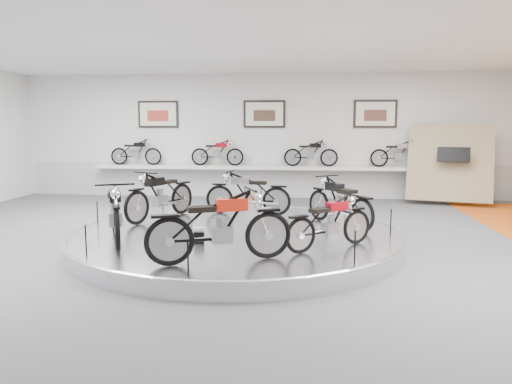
# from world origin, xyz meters

# --- Properties ---
(floor) EXTENTS (16.00, 16.00, 0.00)m
(floor) POSITION_xyz_m (0.00, 0.00, 0.00)
(floor) COLOR #545457
(floor) RESTS_ON ground
(ceiling) EXTENTS (16.00, 16.00, 0.00)m
(ceiling) POSITION_xyz_m (0.00, 0.00, 4.00)
(ceiling) COLOR white
(ceiling) RESTS_ON wall_back
(wall_back) EXTENTS (16.00, 0.00, 16.00)m
(wall_back) POSITION_xyz_m (0.00, 7.00, 2.00)
(wall_back) COLOR silver
(wall_back) RESTS_ON floor
(wall_front) EXTENTS (16.00, 0.00, 16.00)m
(wall_front) POSITION_xyz_m (0.00, -7.00, 2.00)
(wall_front) COLOR silver
(wall_front) RESTS_ON floor
(dado_band) EXTENTS (15.68, 0.04, 1.10)m
(dado_band) POSITION_xyz_m (0.00, 6.98, 0.55)
(dado_band) COLOR #BCBCBA
(dado_band) RESTS_ON floor
(display_platform) EXTENTS (6.40, 6.40, 0.30)m
(display_platform) POSITION_xyz_m (0.00, 0.30, 0.15)
(display_platform) COLOR silver
(display_platform) RESTS_ON floor
(platform_rim) EXTENTS (6.40, 6.40, 0.10)m
(platform_rim) POSITION_xyz_m (0.00, 0.30, 0.27)
(platform_rim) COLOR #B2B2BA
(platform_rim) RESTS_ON display_platform
(shelf) EXTENTS (11.00, 0.55, 0.10)m
(shelf) POSITION_xyz_m (0.00, 6.70, 1.00)
(shelf) COLOR silver
(shelf) RESTS_ON wall_back
(poster_left) EXTENTS (1.35, 0.06, 0.88)m
(poster_left) POSITION_xyz_m (-3.50, 6.96, 2.70)
(poster_left) COLOR #ECE6C9
(poster_left) RESTS_ON wall_back
(poster_center) EXTENTS (1.35, 0.06, 0.88)m
(poster_center) POSITION_xyz_m (0.00, 6.96, 2.70)
(poster_center) COLOR #ECE6C9
(poster_center) RESTS_ON wall_back
(poster_right) EXTENTS (1.35, 0.06, 0.88)m
(poster_right) POSITION_xyz_m (3.50, 6.96, 2.70)
(poster_right) COLOR #ECE6C9
(poster_right) RESTS_ON wall_back
(display_panel) EXTENTS (2.56, 1.52, 2.30)m
(display_panel) POSITION_xyz_m (5.60, 6.10, 1.25)
(display_panel) COLOR tan
(display_panel) RESTS_ON floor
(shelf_bike_a) EXTENTS (1.22, 0.43, 0.73)m
(shelf_bike_a) POSITION_xyz_m (-4.20, 6.70, 1.42)
(shelf_bike_a) COLOR black
(shelf_bike_a) RESTS_ON shelf
(shelf_bike_b) EXTENTS (1.22, 0.43, 0.73)m
(shelf_bike_b) POSITION_xyz_m (-1.50, 6.70, 1.42)
(shelf_bike_b) COLOR maroon
(shelf_bike_b) RESTS_ON shelf
(shelf_bike_c) EXTENTS (1.22, 0.43, 0.73)m
(shelf_bike_c) POSITION_xyz_m (1.50, 6.70, 1.42)
(shelf_bike_c) COLOR black
(shelf_bike_c) RESTS_ON shelf
(shelf_bike_d) EXTENTS (1.22, 0.43, 0.73)m
(shelf_bike_d) POSITION_xyz_m (4.20, 6.70, 1.42)
(shelf_bike_d) COLOR #B3B2B8
(shelf_bike_d) RESTS_ON shelf
(bike_a) EXTENTS (1.50, 1.77, 1.02)m
(bike_a) POSITION_xyz_m (2.04, 1.00, 0.81)
(bike_a) COLOR black
(bike_a) RESTS_ON display_platform
(bike_b) EXTENTS (1.78, 0.84, 1.01)m
(bike_b) POSITION_xyz_m (0.02, 2.13, 0.80)
(bike_b) COLOR #B3B2B8
(bike_b) RESTS_ON display_platform
(bike_c) EXTENTS (1.37, 1.95, 1.09)m
(bike_c) POSITION_xyz_m (-1.82, 1.37, 0.84)
(bike_c) COLOR black
(bike_c) RESTS_ON display_platform
(bike_d) EXTENTS (1.35, 1.98, 1.10)m
(bike_d) POSITION_xyz_m (-2.00, -0.82, 0.85)
(bike_d) COLOR black
(bike_d) RESTS_ON display_platform
(bike_e) EXTENTS (2.02, 1.34, 1.12)m
(bike_e) POSITION_xyz_m (0.07, -1.92, 0.86)
(bike_e) COLOR red
(bike_e) RESTS_ON display_platform
(bike_f) EXTENTS (1.56, 1.40, 0.91)m
(bike_f) POSITION_xyz_m (1.75, -0.92, 0.76)
(bike_f) COLOR maroon
(bike_f) RESTS_ON display_platform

